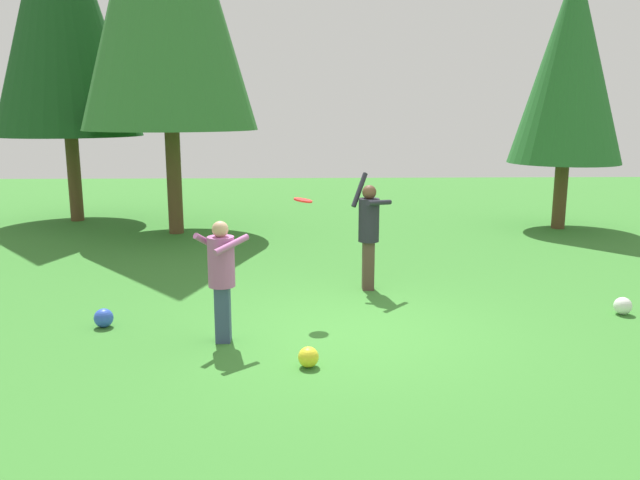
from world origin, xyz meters
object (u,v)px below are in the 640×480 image
at_px(tree_far_right, 570,64).
at_px(tree_far_left, 61,5).
at_px(person_thrower, 369,228).
at_px(frisbee, 303,200).
at_px(ball_blue, 104,318).
at_px(person_catcher, 222,272).
at_px(ball_yellow, 308,357).
at_px(ball_white, 623,306).

xyz_separation_m(tree_far_right, tree_far_left, (-12.65, 1.54, 1.53)).
xyz_separation_m(person_thrower, frisbee, (-1.08, -1.18, 0.62)).
height_order(frisbee, ball_blue, frisbee).
xyz_separation_m(person_catcher, frisbee, (1.04, 1.17, 0.74)).
relative_size(ball_yellow, tree_far_left, 0.03).
relative_size(person_thrower, tree_far_right, 0.30).
bearing_deg(tree_far_left, ball_blue, -68.84).
relative_size(person_catcher, tree_far_right, 0.24).
bearing_deg(frisbee, person_thrower, 47.57).
height_order(person_catcher, ball_blue, person_catcher).
height_order(frisbee, ball_yellow, frisbee).
bearing_deg(ball_yellow, ball_white, 21.14).
bearing_deg(ball_blue, tree_far_right, 37.87).
distance_m(ball_white, tree_far_left, 14.74).
height_order(person_thrower, ball_blue, person_thrower).
xyz_separation_m(frisbee, ball_white, (4.66, -0.25, -1.54)).
bearing_deg(person_catcher, tree_far_right, -2.50).
xyz_separation_m(ball_yellow, tree_far_right, (6.47, 8.66, 3.93)).
xyz_separation_m(ball_yellow, tree_far_left, (-6.18, 10.20, 5.46)).
height_order(person_catcher, frisbee, frisbee).
xyz_separation_m(frisbee, ball_yellow, (0.05, -2.04, -1.55)).
bearing_deg(person_catcher, tree_far_left, 70.25).
distance_m(ball_yellow, tree_far_left, 13.12).
height_order(person_thrower, tree_far_right, tree_far_right).
bearing_deg(ball_white, tree_far_right, 74.93).
distance_m(person_catcher, ball_blue, 1.98).
height_order(frisbee, tree_far_right, tree_far_right).
bearing_deg(ball_white, ball_blue, -177.48).
relative_size(ball_blue, tree_far_right, 0.04).
bearing_deg(tree_far_left, ball_yellow, -58.79).
relative_size(person_catcher, frisbee, 5.71).
bearing_deg(person_catcher, ball_yellow, -87.09).
relative_size(person_catcher, ball_white, 6.16).
height_order(person_thrower, frisbee, person_thrower).
distance_m(ball_white, tree_far_right, 8.13).
height_order(ball_white, tree_far_right, tree_far_right).
bearing_deg(person_thrower, tree_far_right, 177.47).
xyz_separation_m(ball_blue, tree_far_left, (-3.39, 8.74, 5.45)).
relative_size(person_thrower, tree_far_left, 0.22).
relative_size(frisbee, tree_far_right, 0.04).
bearing_deg(tree_far_right, ball_white, -105.07).
height_order(person_thrower, person_catcher, person_thrower).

